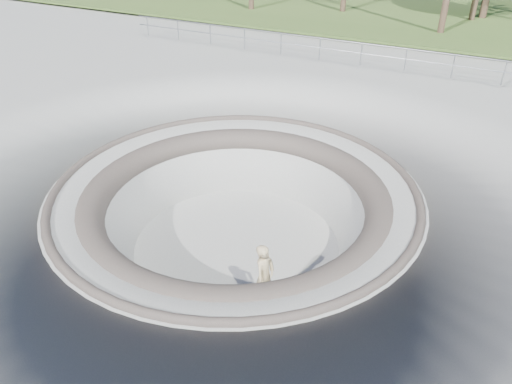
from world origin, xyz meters
TOP-DOWN VIEW (x-y plane):
  - ground at (0.00, 0.00)m, footprint 180.00×180.00m
  - skate_bowl at (0.00, 0.00)m, footprint 14.00×14.00m
  - distant_hills at (3.78, 57.17)m, footprint 103.20×45.00m
  - safety_railing at (0.00, 12.00)m, footprint 25.00×0.06m
  - skateboard at (1.86, -1.96)m, footprint 0.90×0.27m
  - skater at (1.86, -1.96)m, footprint 0.47×0.68m

SIDE VIEW (x-z plane):
  - distant_hills at x=3.78m, z-range -21.32..7.28m
  - skate_bowl at x=0.00m, z-range -3.88..0.22m
  - skateboard at x=1.86m, z-range -1.87..-1.78m
  - skater at x=1.86m, z-range -1.81..-0.02m
  - ground at x=0.00m, z-range 0.00..0.00m
  - safety_railing at x=0.00m, z-range 0.18..1.20m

